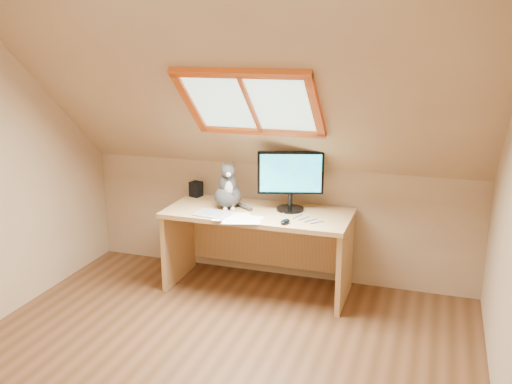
% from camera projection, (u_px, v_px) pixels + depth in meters
% --- Properties ---
extents(ground, '(3.50, 3.50, 0.00)m').
position_uv_depth(ground, '(199.00, 379.00, 3.60)').
color(ground, brown).
rests_on(ground, ground).
extents(room_shell, '(3.52, 3.52, 2.41)m').
position_uv_depth(room_shell, '(185.00, 160.00, 3.13)').
color(room_shell, tan).
rests_on(room_shell, ground).
extents(desk, '(1.53, 0.67, 0.70)m').
position_uv_depth(desk, '(260.00, 233.00, 4.81)').
color(desk, tan).
rests_on(desk, ground).
extents(monitor, '(0.53, 0.23, 0.50)m').
position_uv_depth(monitor, '(291.00, 177.00, 4.64)').
color(monitor, black).
rests_on(monitor, desk).
extents(cat, '(0.32, 0.34, 0.42)m').
position_uv_depth(cat, '(228.00, 190.00, 4.75)').
color(cat, '#413B39').
rests_on(cat, desk).
extents(desk_speaker, '(0.11, 0.11, 0.14)m').
position_uv_depth(desk_speaker, '(196.00, 189.00, 5.11)').
color(desk_speaker, black).
rests_on(desk_speaker, desk).
extents(graphics_tablet, '(0.31, 0.24, 0.01)m').
position_uv_depth(graphics_tablet, '(213.00, 214.00, 4.60)').
color(graphics_tablet, '#B2B2B7').
rests_on(graphics_tablet, desk).
extents(mouse, '(0.08, 0.12, 0.03)m').
position_uv_depth(mouse, '(285.00, 222.00, 4.37)').
color(mouse, black).
rests_on(mouse, desk).
extents(papers, '(0.35, 0.30, 0.01)m').
position_uv_depth(papers, '(241.00, 219.00, 4.47)').
color(papers, white).
rests_on(papers, desk).
extents(cables, '(0.51, 0.26, 0.01)m').
position_uv_depth(cables, '(295.00, 219.00, 4.48)').
color(cables, silver).
rests_on(cables, desk).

